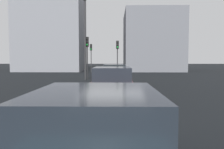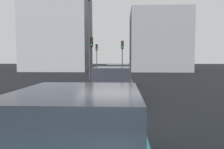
{
  "view_description": "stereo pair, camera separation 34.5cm",
  "coord_description": "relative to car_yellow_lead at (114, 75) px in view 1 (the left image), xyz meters",
  "views": [
    {
      "loc": [
        -9.1,
        -0.15,
        1.94
      ],
      "look_at": [
        1.03,
        -0.0,
        1.25
      ],
      "focal_mm": 37.39,
      "sensor_mm": 36.0,
      "label": 1
    },
    {
      "loc": [
        -9.08,
        -0.5,
        1.94
      ],
      "look_at": [
        1.03,
        -0.0,
        1.25
      ],
      "focal_mm": 37.39,
      "sensor_mm": 36.0,
      "label": 2
    }
  ],
  "objects": [
    {
      "name": "traffic_light_far_left",
      "position": [
        4.23,
        2.55,
        2.1
      ],
      "size": [
        0.32,
        0.3,
        3.94
      ],
      "rotation": [
        0.0,
        0.0,
        3.04
      ],
      "color": "#2D2D30",
      "rests_on": "ground_plane"
    },
    {
      "name": "street_lamp_kerbside",
      "position": [
        3.67,
        2.65,
        3.59
      ],
      "size": [
        0.56,
        0.36,
        7.34
      ],
      "color": "#2D2D30",
      "rests_on": "ground_plane"
    },
    {
      "name": "building_facade_center",
      "position": [
        19.95,
        10.07,
        5.3
      ],
      "size": [
        8.51,
        9.94,
        12.07
      ],
      "primitive_type": "cube",
      "color": "gray",
      "rests_on": "ground_plane"
    },
    {
      "name": "traffic_light_near_right",
      "position": [
        8.92,
        -0.31,
        2.1
      ],
      "size": [
        0.33,
        0.3,
        3.94
      ],
      "rotation": [
        0.0,
        0.0,
        3.28
      ],
      "color": "#2D2D30",
      "rests_on": "ground_plane"
    },
    {
      "name": "building_facade_left",
      "position": [
        20.91,
        -5.93,
        3.95
      ],
      "size": [
        10.61,
        8.79,
        9.37
      ],
      "primitive_type": "cube",
      "color": "slate",
      "rests_on": "ground_plane"
    },
    {
      "name": "traffic_light_near_left",
      "position": [
        15.78,
        3.39,
        2.14
      ],
      "size": [
        0.32,
        0.3,
        4.0
      ],
      "rotation": [
        0.0,
        0.0,
        3.06
      ],
      "color": "#2D2D30",
      "rests_on": "ground_plane"
    },
    {
      "name": "ground_plane",
      "position": [
        -8.27,
        0.07,
        -0.84
      ],
      "size": [
        160.0,
        160.0,
        0.2
      ],
      "primitive_type": "cube",
      "color": "black"
    },
    {
      "name": "car_maroon_second",
      "position": [
        -6.92,
        0.06,
        0.02
      ],
      "size": [
        4.76,
        2.05,
        1.56
      ],
      "rotation": [
        0.0,
        0.0,
        0.0
      ],
      "color": "#510F16",
      "rests_on": "ground_plane"
    },
    {
      "name": "car_yellow_lead",
      "position": [
        0.0,
        0.0,
        0.0
      ],
      "size": [
        4.79,
        2.03,
        1.52
      ],
      "rotation": [
        0.0,
        0.0,
        0.01
      ],
      "color": "gold",
      "rests_on": "ground_plane"
    },
    {
      "name": "car_teal_third",
      "position": [
        -14.16,
        0.18,
        -0.0
      ],
      "size": [
        4.61,
        2.07,
        1.52
      ],
      "rotation": [
        0.0,
        0.0,
        -0.0
      ],
      "color": "#19606B",
      "rests_on": "ground_plane"
    }
  ]
}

